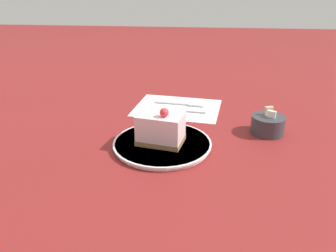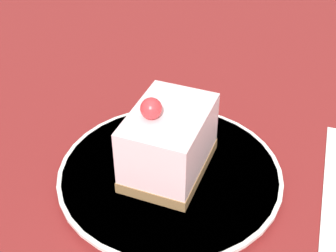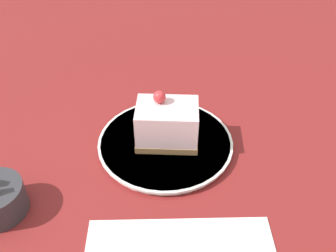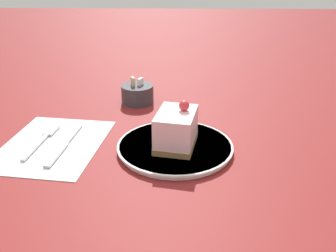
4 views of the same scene
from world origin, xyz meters
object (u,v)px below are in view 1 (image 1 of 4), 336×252
Objects in this scene: plate at (162,144)px; sugar_bowl at (268,125)px; cake_slice at (161,128)px; fork at (184,104)px; knife at (170,109)px.

sugar_bowl reaches higher than plate.
plate is 0.04m from cake_slice.
cake_slice reaches higher than plate.
sugar_bowl reaches higher than fork.
sugar_bowl is at bearing 70.76° from knife.
cake_slice is 0.74× the size of fork.
plate is 2.77× the size of sugar_bowl.
plate is 0.28m from sugar_bowl.
cake_slice is at bearing -68.69° from sugar_bowl.
fork and knife have the same top height.
cake_slice is at bearing -57.08° from plate.
knife is (-0.23, -0.00, -0.04)m from cake_slice.
knife is at bearing -168.48° from cake_slice.
plate is at bearing -0.39° from fork.
sugar_bowl reaches higher than knife.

